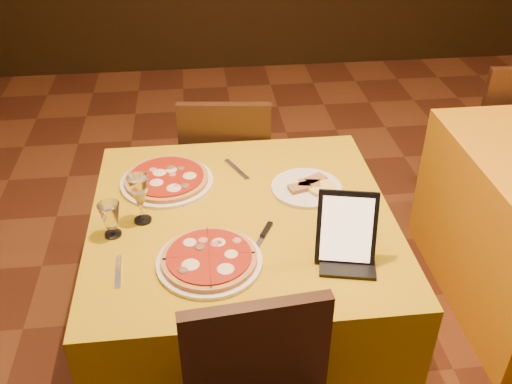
{
  "coord_description": "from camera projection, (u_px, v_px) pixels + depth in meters",
  "views": [
    {
      "loc": [
        -0.64,
        -1.48,
        1.99
      ],
      "look_at": [
        -0.45,
        0.17,
        0.86
      ],
      "focal_mm": 40.0,
      "sensor_mm": 36.0,
      "label": 1
    }
  ],
  "objects": [
    {
      "name": "floor",
      "position": [
        367.0,
        378.0,
        2.4
      ],
      "size": [
        6.0,
        7.0,
        0.01
      ],
      "primitive_type": "cube",
      "color": "#5E2D19",
      "rests_on": "ground"
    },
    {
      "name": "main_table",
      "position": [
        243.0,
        290.0,
        2.29
      ],
      "size": [
        1.1,
        1.1,
        0.75
      ],
      "primitive_type": "cube",
      "color": "#BA990B",
      "rests_on": "floor"
    },
    {
      "name": "chair_main_far",
      "position": [
        228.0,
        169.0,
        2.91
      ],
      "size": [
        0.44,
        0.44,
        0.91
      ],
      "primitive_type": null,
      "rotation": [
        0.0,
        0.0,
        3.02
      ],
      "color": "black",
      "rests_on": "floor"
    },
    {
      "name": "chair_side_far",
      "position": [
        497.0,
        131.0,
        3.25
      ],
      "size": [
        0.47,
        0.47,
        0.91
      ],
      "primitive_type": null,
      "rotation": [
        0.0,
        0.0,
        3.05
      ],
      "color": "#311C0F",
      "rests_on": "floor"
    },
    {
      "name": "pizza_near",
      "position": [
        209.0,
        260.0,
        1.85
      ],
      "size": [
        0.35,
        0.35,
        0.03
      ],
      "rotation": [
        0.0,
        0.0,
        -0.13
      ],
      "color": "white",
      "rests_on": "main_table"
    },
    {
      "name": "pizza_far",
      "position": [
        167.0,
        180.0,
        2.25
      ],
      "size": [
        0.37,
        0.37,
        0.03
      ],
      "rotation": [
        0.0,
        0.0,
        -0.35
      ],
      "color": "white",
      "rests_on": "main_table"
    },
    {
      "name": "cutlet_dish",
      "position": [
        306.0,
        187.0,
        2.21
      ],
      "size": [
        0.28,
        0.28,
        0.03
      ],
      "rotation": [
        0.0,
        0.0,
        0.28
      ],
      "color": "white",
      "rests_on": "main_table"
    },
    {
      "name": "wine_glass",
      "position": [
        140.0,
        199.0,
        2.0
      ],
      "size": [
        0.07,
        0.07,
        0.19
      ],
      "primitive_type": null,
      "rotation": [
        0.0,
        0.0,
        0.02
      ],
      "color": "#E1CC7F",
      "rests_on": "main_table"
    },
    {
      "name": "water_glass",
      "position": [
        111.0,
        220.0,
        1.95
      ],
      "size": [
        0.08,
        0.08,
        0.13
      ],
      "primitive_type": null,
      "rotation": [
        0.0,
        0.0,
        0.42
      ],
      "color": "silver",
      "rests_on": "main_table"
    },
    {
      "name": "tablet",
      "position": [
        347.0,
        228.0,
        1.82
      ],
      "size": [
        0.21,
        0.14,
        0.23
      ],
      "primitive_type": "cube",
      "rotation": [
        -0.35,
        0.0,
        -0.22
      ],
      "color": "black",
      "rests_on": "main_table"
    },
    {
      "name": "knife",
      "position": [
        258.0,
        245.0,
        1.93
      ],
      "size": [
        0.13,
        0.22,
        0.01
      ],
      "primitive_type": "cube",
      "rotation": [
        0.0,
        0.0,
        1.09
      ],
      "color": "#A9A8AF",
      "rests_on": "main_table"
    },
    {
      "name": "fork_near",
      "position": [
        118.0,
        271.0,
        1.83
      ],
      "size": [
        0.03,
        0.16,
        0.01
      ],
      "primitive_type": "cube",
      "rotation": [
        0.0,
        0.0,
        1.63
      ],
      "color": "silver",
      "rests_on": "main_table"
    },
    {
      "name": "fork_far",
      "position": [
        237.0,
        169.0,
        2.34
      ],
      "size": [
        0.09,
        0.17,
        0.01
      ],
      "primitive_type": "cube",
      "rotation": [
        0.0,
        0.0,
        2.01
      ],
      "color": "silver",
      "rests_on": "main_table"
    }
  ]
}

